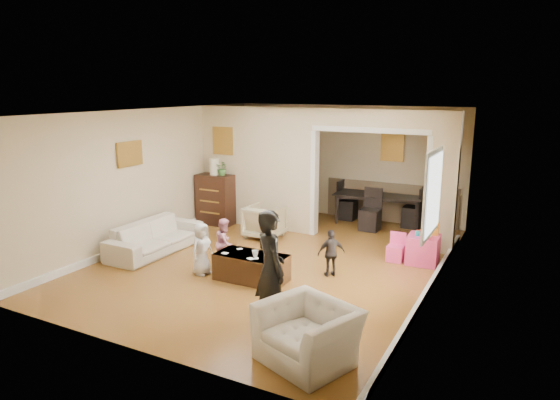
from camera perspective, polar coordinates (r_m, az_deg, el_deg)
The scene contains 27 objects.
floor at distance 8.93m, azimuth -0.60°, elevation -6.83°, with size 7.00×7.00×0.00m, color #A06829.
partition_left at distance 10.79m, azimuth -2.53°, elevation 3.71°, with size 2.75×0.18×2.60m, color #C2B08E.
partition_right at distance 9.49m, azimuth 18.03°, elevation 1.83°, with size 0.55×0.18×2.60m, color #C2B08E.
partition_header at distance 9.67m, azimuth 10.36°, elevation 9.17°, with size 2.22×0.18×0.35m, color #C2B08E.
window_pane at distance 7.27m, azimuth 17.12°, elevation 0.71°, with size 0.03×0.95×1.10m, color white.
framed_art_partition at distance 11.07m, azimuth -6.54°, elevation 6.74°, with size 0.45×0.03×0.55m, color brown.
framed_art_sofa_wall at distance 9.63m, azimuth -16.80°, elevation 5.08°, with size 0.03×0.55×0.40m, color brown.
framed_art_alcove at distance 11.30m, azimuth 12.73°, elevation 5.87°, with size 0.45×0.03×0.55m, color brown.
sofa at distance 9.56m, azimuth -14.06°, elevation -4.11°, with size 1.96×0.77×0.57m, color beige.
armchair_back at distance 10.14m, azimuth -1.77°, elevation -2.49°, with size 0.70×0.72×0.66m, color tan.
armchair_front at distance 5.73m, azimuth 3.19°, elevation -15.05°, with size 1.00×0.87×0.65m, color beige.
dresser at distance 11.19m, azimuth -7.37°, elevation 0.07°, with size 0.81×0.46×1.12m, color #341B0F.
table_lamp at distance 11.05m, azimuth -7.48°, elevation 3.81°, with size 0.22×0.22×0.36m, color #F6EEC9.
potted_plant at distance 10.94m, azimuth -6.61°, elevation 3.63°, with size 0.29×0.25×0.32m, color #487E38.
coffee_table at distance 7.98m, azimuth -3.27°, elevation -7.68°, with size 1.13×0.57×0.42m, color #342110.
coffee_cup at distance 7.81m, azimuth -2.85°, elevation -6.12°, with size 0.10×0.10×0.10m, color silver.
play_table at distance 9.03m, azimuth 16.03°, elevation -5.46°, with size 0.52×0.52×0.50m, color #DE3A7A.
cereal_box at distance 8.99m, azimuth 17.07°, elevation -2.94°, with size 0.20×0.07×0.30m, color yellow.
cyan_cup at distance 8.92m, azimuth 15.45°, elevation -3.70°, with size 0.08×0.08×0.08m, color #29C2D0.
toy_block at distance 9.09m, azimuth 15.55°, elevation -3.50°, with size 0.08×0.06×0.05m, color red.
play_bowl at distance 8.83m, azimuth 16.30°, elevation -4.02°, with size 0.21×0.21×0.05m, color silver.
dining_table at distance 11.41m, azimuth 11.25°, elevation -0.94°, with size 1.94×1.08×0.68m, color black.
adult_person at distance 6.32m, azimuth -1.09°, elevation -7.92°, with size 0.56×0.37×1.53m, color black.
child_kneel_a at distance 8.24m, azimuth -8.93°, elevation -5.53°, with size 0.42×0.27×0.86m, color silver.
child_kneel_b at distance 8.51m, azimuth -6.31°, elevation -4.90°, with size 0.41×0.32×0.85m, color pink.
child_toddler at distance 8.12m, azimuth 5.88°, elevation -6.05°, with size 0.45×0.19×0.78m, color black.
craft_papers at distance 7.86m, azimuth -3.41°, elevation -6.34°, with size 0.91×0.44×0.00m.
Camera 1 is at (3.99, -7.41, 3.00)m, focal length 32.00 mm.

